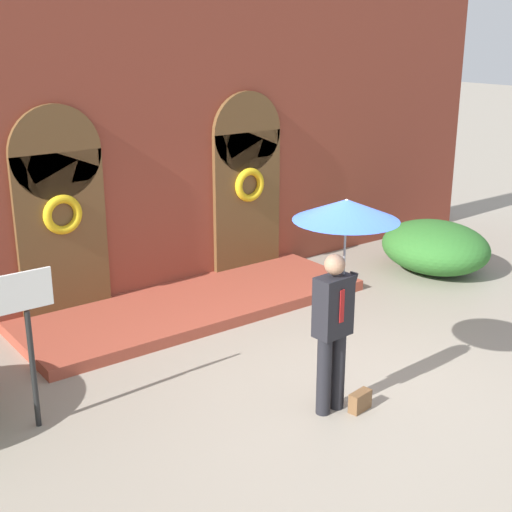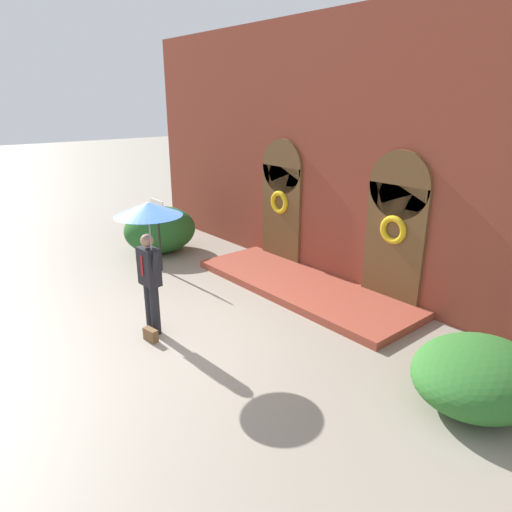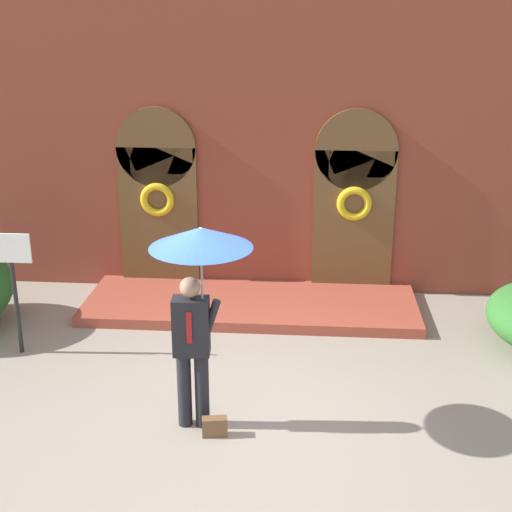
{
  "view_description": "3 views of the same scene",
  "coord_description": "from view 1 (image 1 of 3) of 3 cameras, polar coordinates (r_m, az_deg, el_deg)",
  "views": [
    {
      "loc": [
        -5.18,
        -5.35,
        4.03
      ],
      "look_at": [
        -0.08,
        1.43,
        1.28
      ],
      "focal_mm": 50.0,
      "sensor_mm": 36.0,
      "label": 1
    },
    {
      "loc": [
        6.35,
        -3.54,
        3.91
      ],
      "look_at": [
        -0.05,
        1.81,
        1.03
      ],
      "focal_mm": 32.0,
      "sensor_mm": 36.0,
      "label": 2
    },
    {
      "loc": [
        0.9,
        -7.29,
        4.5
      ],
      "look_at": [
        0.2,
        1.54,
        1.42
      ],
      "focal_mm": 50.0,
      "sensor_mm": 36.0,
      "label": 3
    }
  ],
  "objects": [
    {
      "name": "handbag",
      "position": [
        8.04,
        8.33,
        -11.41
      ],
      "size": [
        0.3,
        0.16,
        0.22
      ],
      "primitive_type": "cube",
      "rotation": [
        0.0,
        0.0,
        0.16
      ],
      "color": "brown",
      "rests_on": "ground"
    },
    {
      "name": "shrub_right",
      "position": [
        12.52,
        14.14,
        0.71
      ],
      "size": [
        1.65,
        1.92,
        0.86
      ],
      "primitive_type": "ellipsoid",
      "color": "#2D6B28",
      "rests_on": "ground"
    },
    {
      "name": "sign_post",
      "position": [
        7.57,
        -17.76,
        -5.2
      ],
      "size": [
        0.56,
        0.06,
        1.72
      ],
      "color": "black",
      "rests_on": "ground"
    },
    {
      "name": "building_facade",
      "position": [
        10.9,
        -8.43,
        10.65
      ],
      "size": [
        14.0,
        2.3,
        5.6
      ],
      "color": "brown",
      "rests_on": "ground"
    },
    {
      "name": "ground_plane",
      "position": [
        8.46,
        6.38,
        -10.59
      ],
      "size": [
        80.0,
        80.0,
        0.0
      ],
      "primitive_type": "plane",
      "color": "gray"
    },
    {
      "name": "person_with_umbrella",
      "position": [
        7.36,
        6.94,
        1.1
      ],
      "size": [
        1.1,
        1.1,
        2.36
      ],
      "color": "black",
      "rests_on": "ground"
    }
  ]
}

